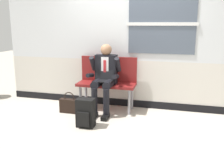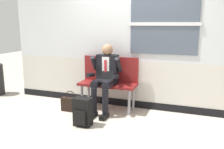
% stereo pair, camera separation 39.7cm
% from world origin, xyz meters
% --- Properties ---
extents(ground_plane, '(18.00, 18.00, 0.00)m').
position_xyz_m(ground_plane, '(0.00, 0.00, 0.00)').
color(ground_plane, '#B2A899').
extents(station_wall, '(5.11, 0.17, 3.00)m').
position_xyz_m(station_wall, '(0.01, 0.69, 1.49)').
color(station_wall, silver).
rests_on(station_wall, ground).
extents(bench_with_person, '(1.11, 0.42, 1.02)m').
position_xyz_m(bench_with_person, '(-0.33, 0.42, 0.60)').
color(bench_with_person, maroon).
rests_on(bench_with_person, ground).
extents(person_seated, '(0.57, 0.70, 1.28)m').
position_xyz_m(person_seated, '(-0.33, 0.21, 0.69)').
color(person_seated, black).
rests_on(person_seated, ground).
extents(backpack, '(0.29, 0.23, 0.47)m').
position_xyz_m(backpack, '(-0.44, -0.51, 0.23)').
color(backpack, black).
rests_on(backpack, ground).
extents(handbag, '(0.37, 0.11, 0.40)m').
position_xyz_m(handbag, '(-0.95, -0.00, 0.14)').
color(handbag, black).
rests_on(handbag, ground).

